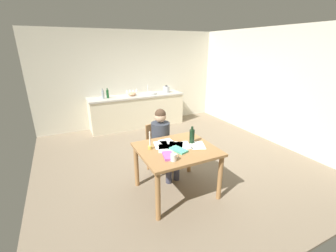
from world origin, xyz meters
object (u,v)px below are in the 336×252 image
(bottle_oil, at_px, (103,94))
(wine_glass_back_left, at_px, (130,91))
(coffee_mug, at_px, (174,157))
(candlestick, at_px, (150,144))
(person_seated, at_px, (163,139))
(bottle_vinegar, at_px, (108,94))
(mixing_bowl, at_px, (132,94))
(wine_glass_by_kettle, at_px, (133,91))
(wine_glass_back_right, at_px, (127,91))
(chair_at_table, at_px, (158,145))
(book_magazine, at_px, (168,156))
(wine_bottle_on_table, at_px, (192,136))
(dining_table, at_px, (176,155))
(wine_glass_near_sink, at_px, (137,90))
(book_cookery, at_px, (179,150))
(sink_unit, at_px, (150,93))
(stovetop_kettle, at_px, (166,89))

(bottle_oil, height_order, wine_glass_back_left, bottle_oil)
(coffee_mug, relative_size, candlestick, 0.44)
(person_seated, xyz_separation_m, bottle_oil, (-0.49, 2.61, 0.33))
(coffee_mug, distance_m, bottle_oil, 3.53)
(bottle_vinegar, height_order, mixing_bowl, bottle_vinegar)
(wine_glass_by_kettle, bearing_deg, bottle_vinegar, -168.16)
(candlestick, bearing_deg, wine_glass_back_right, 79.46)
(person_seated, distance_m, wine_glass_back_left, 2.81)
(chair_at_table, relative_size, coffee_mug, 7.44)
(book_magazine, bearing_deg, coffee_mug, -67.80)
(mixing_bowl, bearing_deg, wine_glass_back_right, 120.89)
(person_seated, bearing_deg, chair_at_table, 96.56)
(chair_at_table, bearing_deg, person_seated, -83.44)
(wine_bottle_on_table, height_order, wine_glass_back_right, wine_glass_back_right)
(dining_table, bearing_deg, bottle_vinegar, 95.84)
(person_seated, bearing_deg, wine_glass_near_sink, 80.33)
(person_seated, distance_m, book_cookery, 0.69)
(sink_unit, bearing_deg, wine_glass_by_kettle, 161.65)
(bottle_oil, bearing_deg, mixing_bowl, 0.22)
(stovetop_kettle, xyz_separation_m, wine_glass_back_right, (-1.14, 0.15, 0.01))
(person_seated, relative_size, candlestick, 4.40)
(stovetop_kettle, bearing_deg, dining_table, -113.14)
(mixing_bowl, bearing_deg, chair_at_table, -97.10)
(coffee_mug, bearing_deg, person_seated, 74.36)
(coffee_mug, distance_m, bottle_vinegar, 3.53)
(book_magazine, distance_m, wine_glass_back_right, 3.59)
(dining_table, height_order, book_cookery, book_cookery)
(person_seated, distance_m, sink_unit, 2.76)
(stovetop_kettle, bearing_deg, coffee_mug, -114.17)
(wine_glass_back_right, bearing_deg, candlestick, -100.54)
(book_cookery, bearing_deg, wine_bottle_on_table, 9.55)
(bottle_vinegar, bearing_deg, wine_bottle_on_table, -78.55)
(candlestick, relative_size, bottle_vinegar, 1.05)
(coffee_mug, height_order, wine_glass_near_sink, wine_glass_near_sink)
(wine_bottle_on_table, relative_size, stovetop_kettle, 1.21)
(book_magazine, bearing_deg, wine_glass_near_sink, 92.14)
(chair_at_table, distance_m, wine_glass_near_sink, 2.72)
(chair_at_table, bearing_deg, bottle_oil, 100.88)
(bottle_oil, bearing_deg, wine_glass_by_kettle, 10.83)
(mixing_bowl, distance_m, wine_glass_by_kettle, 0.19)
(person_seated, relative_size, wine_bottle_on_table, 4.50)
(dining_table, relative_size, book_magazine, 4.65)
(coffee_mug, bearing_deg, chair_at_table, 77.31)
(dining_table, height_order, wine_bottle_on_table, wine_bottle_on_table)
(mixing_bowl, bearing_deg, coffee_mug, -98.80)
(sink_unit, distance_m, wine_glass_back_right, 0.64)
(wine_glass_near_sink, bearing_deg, bottle_oil, -170.29)
(sink_unit, height_order, wine_glass_by_kettle, sink_unit)
(coffee_mug, bearing_deg, candlestick, 107.79)
(sink_unit, height_order, stovetop_kettle, sink_unit)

